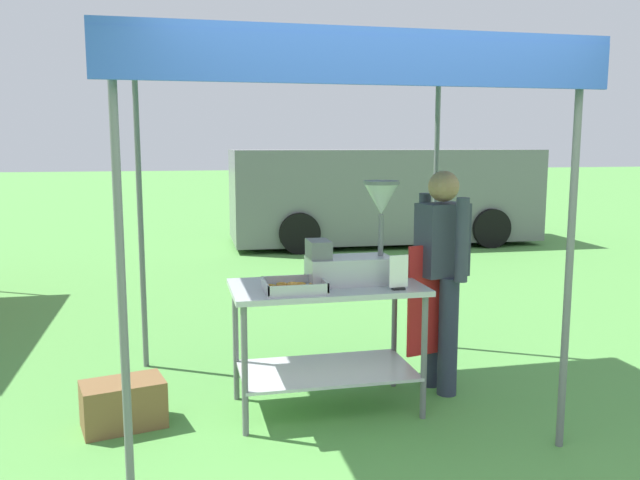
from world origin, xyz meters
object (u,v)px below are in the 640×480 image
(stall_canopy, at_px, (323,70))
(donut_tray, at_px, (294,288))
(vendor, at_px, (441,269))
(supply_crate, at_px, (123,404))
(donut_cart, at_px, (326,318))
(donut_fryer, at_px, (356,248))
(van_grey, at_px, (382,194))
(menu_sign, at_px, (399,275))

(stall_canopy, relative_size, donut_tray, 6.94)
(vendor, relative_size, supply_crate, 2.85)
(donut_tray, bearing_deg, stall_canopy, 44.88)
(stall_canopy, relative_size, donut_cart, 2.11)
(donut_cart, bearing_deg, stall_canopy, 90.00)
(donut_cart, relative_size, donut_fryer, 1.85)
(vendor, distance_m, van_grey, 7.23)
(stall_canopy, xyz_separation_m, supply_crate, (-1.33, -0.10, -2.12))
(donut_fryer, xyz_separation_m, menu_sign, (0.21, -0.26, -0.14))
(stall_canopy, relative_size, supply_crate, 4.75)
(vendor, bearing_deg, van_grey, 75.40)
(donut_cart, relative_size, supply_crate, 2.25)
(vendor, xyz_separation_m, supply_crate, (-2.21, -0.15, -0.75))
(donut_fryer, xyz_separation_m, supply_crate, (-1.54, -0.01, -0.96))
(donut_tray, bearing_deg, donut_fryer, 19.13)
(van_grey, bearing_deg, vendor, -104.60)
(stall_canopy, relative_size, van_grey, 0.49)
(donut_tray, distance_m, supply_crate, 1.33)
(donut_tray, bearing_deg, donut_cart, 30.55)
(supply_crate, relative_size, van_grey, 0.10)
(stall_canopy, relative_size, menu_sign, 11.91)
(donut_tray, relative_size, supply_crate, 0.68)
(donut_cart, height_order, van_grey, van_grey)
(menu_sign, bearing_deg, van_grey, 72.85)
(donut_fryer, bearing_deg, donut_cart, -176.89)
(stall_canopy, distance_m, supply_crate, 2.51)
(supply_crate, bearing_deg, menu_sign, -8.15)
(vendor, bearing_deg, donut_tray, -165.08)
(donut_cart, bearing_deg, donut_fryer, 3.11)
(van_grey, bearing_deg, donut_tray, -111.98)
(donut_tray, xyz_separation_m, supply_crate, (-1.09, 0.15, -0.74))
(donut_fryer, relative_size, vendor, 0.43)
(donut_tray, distance_m, van_grey, 7.87)
(donut_tray, relative_size, van_grey, 0.07)
(stall_canopy, bearing_deg, vendor, 3.69)
(donut_tray, distance_m, menu_sign, 0.67)
(vendor, height_order, supply_crate, vendor)
(donut_tray, xyz_separation_m, van_grey, (2.95, 7.30, -0.01))
(vendor, bearing_deg, donut_fryer, -167.95)
(donut_tray, bearing_deg, vendor, 14.92)
(donut_fryer, distance_m, van_grey, 7.57)
(vendor, bearing_deg, supply_crate, -176.04)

